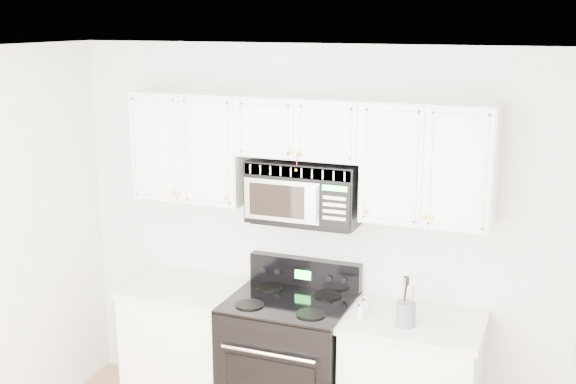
% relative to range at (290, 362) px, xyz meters
% --- Properties ---
extents(room, '(3.51, 3.51, 2.61)m').
position_rel_range_xyz_m(room, '(0.03, -1.41, 0.82)').
color(room, '#92714C').
rests_on(room, ground).
extents(base_cabinet_left, '(0.86, 0.65, 0.92)m').
position_rel_range_xyz_m(base_cabinet_left, '(-0.77, 0.03, -0.06)').
color(base_cabinet_left, silver).
rests_on(base_cabinet_left, ground).
extents(range, '(0.81, 0.73, 1.13)m').
position_rel_range_xyz_m(range, '(0.00, 0.00, 0.00)').
color(range, black).
rests_on(range, ground).
extents(upper_cabinets, '(2.44, 0.37, 0.75)m').
position_rel_range_xyz_m(upper_cabinets, '(0.03, 0.17, 1.45)').
color(upper_cabinets, silver).
rests_on(upper_cabinets, ground).
extents(microwave, '(0.74, 0.42, 0.41)m').
position_rel_range_xyz_m(microwave, '(0.06, 0.15, 1.17)').
color(microwave, black).
rests_on(microwave, ground).
extents(utensil_crock, '(0.12, 0.12, 0.32)m').
position_rel_range_xyz_m(utensil_crock, '(0.80, -0.09, 0.52)').
color(utensil_crock, slate).
rests_on(utensil_crock, base_cabinet_right).
extents(shaker_salt, '(0.04, 0.04, 0.10)m').
position_rel_range_xyz_m(shaker_salt, '(0.51, -0.08, 0.49)').
color(shaker_salt, silver).
rests_on(shaker_salt, base_cabinet_right).
extents(shaker_pepper, '(0.04, 0.04, 0.10)m').
position_rel_range_xyz_m(shaker_pepper, '(0.52, 0.02, 0.49)').
color(shaker_pepper, silver).
rests_on(shaker_pepper, base_cabinet_right).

